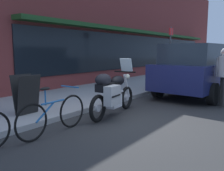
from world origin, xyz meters
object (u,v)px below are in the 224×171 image
Objects in this scene: touring_motorcycle at (112,92)px; parking_sign_pole at (170,50)px; parked_bicycle at (53,115)px; parked_minivan at (202,69)px; sandwich_board_sign at (26,94)px.

touring_motorcycle is 0.82× the size of parking_sign_pole.
touring_motorcycle reaches higher than parked_bicycle.
parking_sign_pole reaches higher than parked_minivan.
parked_bicycle is at bearing 175.49° from touring_motorcycle.
parked_bicycle is at bearing 170.84° from parked_minivan.
parked_bicycle is 0.34× the size of parked_minivan.
parking_sign_pole is (1.84, 2.04, 0.67)m from parked_minivan.
touring_motorcycle is 1.23× the size of parked_bicycle.
parking_sign_pole reaches higher than parked_bicycle.
sandwich_board_sign is (-1.40, 1.46, -0.02)m from touring_motorcycle.
sandwich_board_sign is at bearing 158.17° from parked_minivan.
touring_motorcycle is at bearing -4.51° from parked_bicycle.
sandwich_board_sign is at bearing 76.31° from parked_bicycle.
parked_minivan is at bearing -21.83° from sandwich_board_sign.
parked_minivan reaches higher than parked_bicycle.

